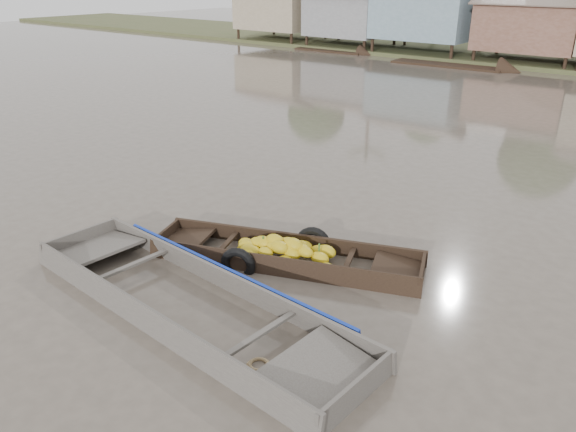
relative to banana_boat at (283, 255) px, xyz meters
The scene contains 4 objects.
ground 0.89m from the banana_boat, 129.23° to the right, with size 120.00×120.00×0.00m, color #51483E.
banana_boat is the anchor object (origin of this frame).
viewer_boat 2.28m from the banana_boat, 92.72° to the right, with size 6.99×2.15×0.56m.
distant_boats 23.03m from the banana_boat, 92.20° to the left, with size 46.42×14.57×0.35m.
Camera 1 is at (6.68, -6.79, 5.17)m, focal length 35.00 mm.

